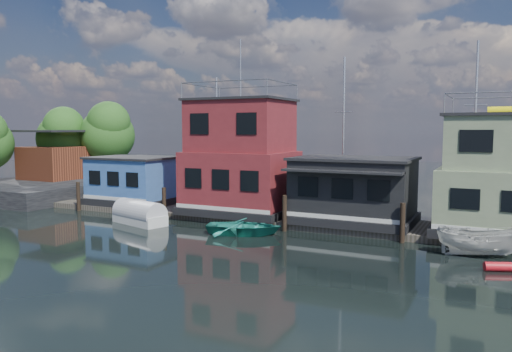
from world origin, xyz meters
The scene contains 11 objects.
ground centered at (0.00, 0.00, 0.00)m, with size 160.00×160.00×0.00m, color black.
dock centered at (0.00, 12.00, 0.20)m, with size 48.00×5.00×0.40m, color #595147.
houseboat_blue centered at (-18.00, 12.00, 2.21)m, with size 6.40×4.90×3.66m.
houseboat_red centered at (-8.50, 12.00, 4.10)m, with size 7.40×5.90×11.86m.
houseboat_dark centered at (-0.50, 11.98, 2.42)m, with size 7.40×6.10×4.06m.
pilings centered at (-0.33, 9.20, 1.10)m, with size 42.28×0.28×2.20m.
background_masts centered at (4.76, 18.00, 5.55)m, with size 36.40×0.16×12.00m.
shore centered at (-30.67, 15.86, 3.60)m, with size 12.40×15.72×8.24m.
dinghy_teal centered at (-5.76, 7.23, 0.46)m, with size 3.14×4.40×0.91m, color teal.
tarp_runabout centered at (-13.44, 7.12, 0.62)m, with size 4.38×2.71×1.66m.
motorboat centered at (6.93, 7.78, 0.77)m, with size 1.51×4.01×1.55m, color silver.
Camera 1 is at (7.75, -18.41, 6.24)m, focal length 35.00 mm.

